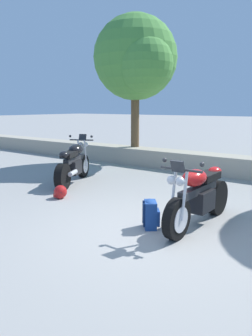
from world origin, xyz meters
TOP-DOWN VIEW (x-y plane):
  - ground_plane at (0.00, 0.00)m, footprint 120.00×120.00m
  - stone_wall at (0.00, 4.80)m, footprint 36.00×0.80m
  - motorcycle_black_near_left at (-3.33, 1.57)m, footprint 1.08×1.94m
  - motorcycle_red_centre at (0.46, 0.58)m, footprint 0.67×2.06m
  - rider_backpack at (-0.10, 0.05)m, footprint 0.35×0.35m
  - rider_helmet at (-2.55, 0.37)m, footprint 0.28×0.28m
  - leafy_tree_far_left at (-3.66, 4.89)m, footprint 2.89×2.75m

SIDE VIEW (x-z plane):
  - ground_plane at x=0.00m, z-range 0.00..0.00m
  - rider_helmet at x=-2.55m, z-range 0.00..0.28m
  - rider_backpack at x=-0.10m, z-range 0.01..0.48m
  - stone_wall at x=0.00m, z-range 0.00..0.55m
  - motorcycle_black_near_left at x=-3.33m, z-range -0.10..1.07m
  - motorcycle_red_centre at x=0.46m, z-range -0.10..1.07m
  - leafy_tree_far_left at x=-3.66m, z-range 1.26..5.56m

